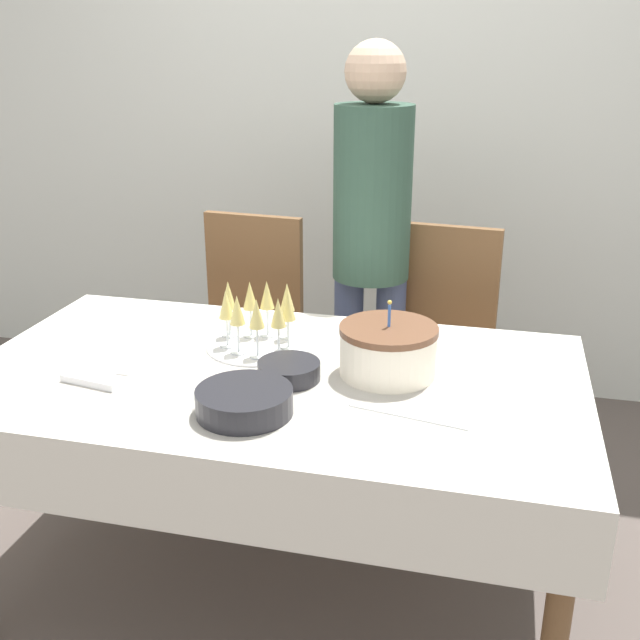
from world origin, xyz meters
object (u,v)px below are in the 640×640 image
Objects in this scene: plate_stack_dessert at (289,371)px; dining_chair_far_left at (245,330)px; plate_stack_main at (244,401)px; dining_chair_far_right at (436,347)px; birthday_cake at (388,350)px; champagne_tray at (258,316)px; person_standing at (372,227)px.

dining_chair_far_left is at bearing 116.95° from plate_stack_dessert.
plate_stack_dessert is (0.05, 0.21, -0.01)m from plate_stack_main.
dining_chair_far_right is 3.66× the size of birthday_cake.
person_standing reaches higher than champagne_tray.
person_standing is at bearing 85.65° from plate_stack_dessert.
plate_stack_main is (0.37, -1.04, 0.24)m from dining_chair_far_left.
champagne_tray is 0.71m from person_standing.
dining_chair_far_right is 5.77× the size of plate_stack_dessert.
champagne_tray is at bearing -66.79° from dining_chair_far_left.
person_standing is at bearing 4.70° from dining_chair_far_left.
person_standing is (0.49, 0.04, 0.43)m from dining_chair_far_left.
champagne_tray is 0.43m from plate_stack_main.
person_standing reaches higher than plate_stack_dessert.
plate_stack_dessert is (0.42, -0.83, 0.24)m from dining_chair_far_left.
dining_chair_far_left is at bearing 109.56° from plate_stack_main.
birthday_cake reaches higher than champagne_tray.
dining_chair_far_left reaches higher than birthday_cake.
birthday_cake is (-0.07, -0.73, 0.28)m from dining_chair_far_right.
dining_chair_far_right is 0.50m from person_standing.
champagne_tray is at bearing -126.85° from dining_chair_far_right.
birthday_cake is 1.12× the size of plate_stack_main.
dining_chair_far_right is 3.19× the size of champagne_tray.
dining_chair_far_left is at bearing 180.00° from dining_chair_far_right.
champagne_tray is at bearing 166.14° from birthday_cake.
person_standing is (-0.26, 0.04, 0.43)m from dining_chair_far_right.
champagne_tray is at bearing 127.41° from plate_stack_dessert.
dining_chair_far_right is at bearing 84.33° from birthday_cake.
plate_stack_dessert is at bearing -111.34° from dining_chair_far_right.
plate_stack_main is at bearing -70.44° from dining_chair_far_left.
dining_chair_far_left is 1.00× the size of dining_chair_far_right.
plate_stack_main is (-0.30, -0.31, -0.04)m from birthday_cake.
plate_stack_main is 0.15× the size of person_standing.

